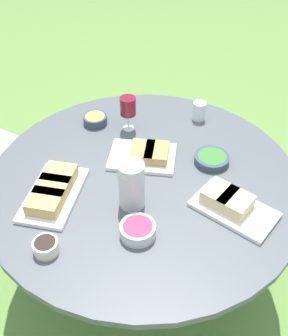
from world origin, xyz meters
The scene contains 12 objects.
ground_plane centered at (0.00, 0.00, 0.00)m, with size 40.00×40.00×0.00m, color #668E42.
dining_table centered at (0.00, 0.00, 0.67)m, with size 1.47×1.47×0.76m.
water_pitcher centered at (0.18, 0.02, 0.88)m, with size 0.12×0.11×0.23m.
wine_glass centered at (-0.31, -0.24, 0.90)m, with size 0.08×0.08×0.19m.
platter_bread_main centered at (0.02, 0.42, 0.80)m, with size 0.28×0.39×0.08m.
platter_charcuterie centered at (0.28, -0.31, 0.80)m, with size 0.42×0.30×0.08m.
platter_sandwich_side centered at (-0.13, -0.05, 0.79)m, with size 0.32×0.37×0.07m.
bowl_fries centered at (-0.28, -0.42, 0.79)m, with size 0.13×0.13×0.05m.
bowl_salad centered at (-0.24, 0.25, 0.78)m, with size 0.17×0.17×0.04m.
bowl_olives centered at (0.55, -0.17, 0.79)m, with size 0.10×0.10×0.06m.
bowl_dip_red centered at (0.32, 0.12, 0.79)m, with size 0.15×0.15×0.06m.
cup_water_near centered at (-0.56, 0.07, 0.82)m, with size 0.07×0.07×0.10m.
Camera 1 is at (1.31, 0.61, 2.10)m, focal length 45.00 mm.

